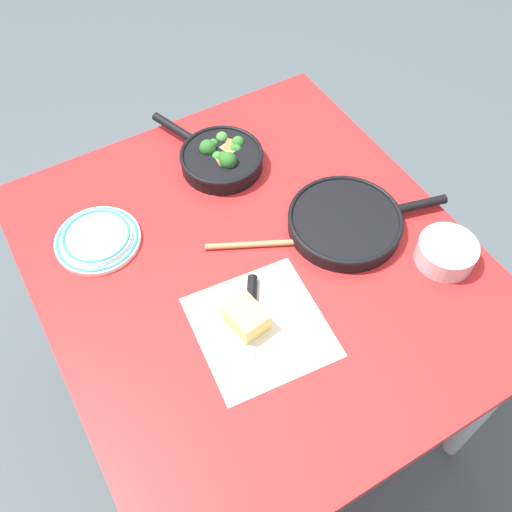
{
  "coord_description": "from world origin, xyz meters",
  "views": [
    {
      "loc": [
        -0.69,
        0.41,
        1.87
      ],
      "look_at": [
        0.0,
        0.0,
        0.77
      ],
      "focal_mm": 40.0,
      "sensor_mm": 36.0,
      "label": 1
    }
  ],
  "objects_px": {
    "skillet_eggs": "(346,222)",
    "wooden_spoon": "(291,242)",
    "cheese_block": "(246,318)",
    "dinner_plate_stack": "(97,238)",
    "prep_bowl_steel": "(446,252)",
    "skillet_broccoli": "(221,157)",
    "grater_knife": "(251,308)"
  },
  "relations": [
    {
      "from": "skillet_broccoli",
      "to": "prep_bowl_steel",
      "type": "bearing_deg",
      "value": -169.8
    },
    {
      "from": "grater_knife",
      "to": "dinner_plate_stack",
      "type": "distance_m",
      "value": 0.43
    },
    {
      "from": "wooden_spoon",
      "to": "prep_bowl_steel",
      "type": "relative_size",
      "value": 2.22
    },
    {
      "from": "dinner_plate_stack",
      "to": "prep_bowl_steel",
      "type": "bearing_deg",
      "value": -124.03
    },
    {
      "from": "grater_knife",
      "to": "dinner_plate_stack",
      "type": "relative_size",
      "value": 1.0
    },
    {
      "from": "skillet_eggs",
      "to": "dinner_plate_stack",
      "type": "height_order",
      "value": "skillet_eggs"
    },
    {
      "from": "cheese_block",
      "to": "dinner_plate_stack",
      "type": "height_order",
      "value": "cheese_block"
    },
    {
      "from": "wooden_spoon",
      "to": "prep_bowl_steel",
      "type": "xyz_separation_m",
      "value": [
        -0.23,
        -0.29,
        0.02
      ]
    },
    {
      "from": "grater_knife",
      "to": "cheese_block",
      "type": "bearing_deg",
      "value": -12.56
    },
    {
      "from": "wooden_spoon",
      "to": "dinner_plate_stack",
      "type": "bearing_deg",
      "value": 175.14
    },
    {
      "from": "skillet_broccoli",
      "to": "wooden_spoon",
      "type": "height_order",
      "value": "skillet_broccoli"
    },
    {
      "from": "skillet_broccoli",
      "to": "cheese_block",
      "type": "distance_m",
      "value": 0.51
    },
    {
      "from": "skillet_broccoli",
      "to": "grater_knife",
      "type": "bearing_deg",
      "value": 140.98
    },
    {
      "from": "cheese_block",
      "to": "prep_bowl_steel",
      "type": "bearing_deg",
      "value": -99.67
    },
    {
      "from": "grater_knife",
      "to": "cheese_block",
      "type": "xyz_separation_m",
      "value": [
        -0.03,
        0.03,
        0.02
      ]
    },
    {
      "from": "skillet_broccoli",
      "to": "dinner_plate_stack",
      "type": "xyz_separation_m",
      "value": [
        -0.08,
        0.39,
        -0.02
      ]
    },
    {
      "from": "skillet_broccoli",
      "to": "grater_knife",
      "type": "xyz_separation_m",
      "value": [
        -0.44,
        0.16,
        -0.02
      ]
    },
    {
      "from": "prep_bowl_steel",
      "to": "wooden_spoon",
      "type": "bearing_deg",
      "value": 52.48
    },
    {
      "from": "skillet_broccoli",
      "to": "prep_bowl_steel",
      "type": "relative_size",
      "value": 2.57
    },
    {
      "from": "cheese_block",
      "to": "grater_knife",
      "type": "bearing_deg",
      "value": -45.32
    },
    {
      "from": "skillet_eggs",
      "to": "prep_bowl_steel",
      "type": "bearing_deg",
      "value": -39.24
    },
    {
      "from": "skillet_broccoli",
      "to": "wooden_spoon",
      "type": "relative_size",
      "value": 1.15
    },
    {
      "from": "wooden_spoon",
      "to": "grater_knife",
      "type": "bearing_deg",
      "value": -121.21
    },
    {
      "from": "wooden_spoon",
      "to": "cheese_block",
      "type": "distance_m",
      "value": 0.25
    },
    {
      "from": "skillet_broccoli",
      "to": "wooden_spoon",
      "type": "xyz_separation_m",
      "value": [
        -0.33,
        -0.02,
        -0.02
      ]
    },
    {
      "from": "skillet_broccoli",
      "to": "cheese_block",
      "type": "bearing_deg",
      "value": 139.08
    },
    {
      "from": "wooden_spoon",
      "to": "skillet_broccoli",
      "type": "bearing_deg",
      "value": 119.49
    },
    {
      "from": "prep_bowl_steel",
      "to": "skillet_broccoli",
      "type": "bearing_deg",
      "value": 29.26
    },
    {
      "from": "skillet_eggs",
      "to": "wooden_spoon",
      "type": "height_order",
      "value": "skillet_eggs"
    },
    {
      "from": "skillet_broccoli",
      "to": "cheese_block",
      "type": "relative_size",
      "value": 3.78
    },
    {
      "from": "cheese_block",
      "to": "prep_bowl_steel",
      "type": "relative_size",
      "value": 0.68
    },
    {
      "from": "dinner_plate_stack",
      "to": "prep_bowl_steel",
      "type": "height_order",
      "value": "prep_bowl_steel"
    }
  ]
}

